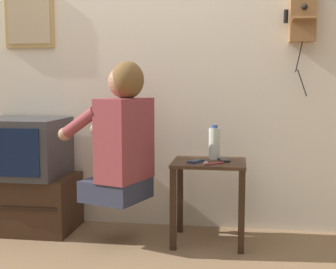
% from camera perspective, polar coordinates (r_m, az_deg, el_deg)
% --- Properties ---
extents(wall_back, '(6.80, 0.05, 2.55)m').
position_cam_1_polar(wall_back, '(3.54, -3.02, 9.46)').
color(wall_back, silver).
rests_on(wall_back, ground_plane).
extents(side_table, '(0.49, 0.42, 0.56)m').
position_cam_1_polar(side_table, '(3.18, 5.03, -5.59)').
color(side_table, '#382316').
rests_on(side_table, ground_plane).
extents(person, '(0.61, 0.55, 0.92)m').
position_cam_1_polar(person, '(3.08, -5.70, -0.23)').
color(person, '#2D3347').
rests_on(person, ground_plane).
extents(tv_stand, '(0.68, 0.47, 0.41)m').
position_cam_1_polar(tv_stand, '(3.63, -16.59, -7.95)').
color(tv_stand, '#382316').
rests_on(tv_stand, ground_plane).
extents(television, '(0.59, 0.52, 0.42)m').
position_cam_1_polar(television, '(3.55, -17.33, -1.50)').
color(television, '#38383A').
rests_on(television, tv_stand).
extents(wall_phone_antique, '(0.21, 0.19, 0.80)m').
position_cam_1_polar(wall_phone_antique, '(3.44, 16.09, 14.09)').
color(wall_phone_antique, olive).
extents(framed_picture, '(0.39, 0.03, 0.41)m').
position_cam_1_polar(framed_picture, '(3.80, -16.54, 13.23)').
color(framed_picture, tan).
extents(cell_phone_held, '(0.11, 0.14, 0.01)m').
position_cam_1_polar(cell_phone_held, '(3.11, 3.42, -3.26)').
color(cell_phone_held, navy).
rests_on(cell_phone_held, side_table).
extents(cell_phone_spare, '(0.09, 0.14, 0.01)m').
position_cam_1_polar(cell_phone_spare, '(3.17, 6.84, -3.11)').
color(cell_phone_spare, black).
rests_on(cell_phone_spare, side_table).
extents(water_bottle, '(0.08, 0.08, 0.24)m').
position_cam_1_polar(water_bottle, '(3.23, 5.67, -1.04)').
color(water_bottle, silver).
rests_on(water_bottle, side_table).
extents(toothbrush, '(0.12, 0.12, 0.02)m').
position_cam_1_polar(toothbrush, '(3.03, 5.42, -3.52)').
color(toothbrush, '#D83F4C').
rests_on(toothbrush, side_table).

